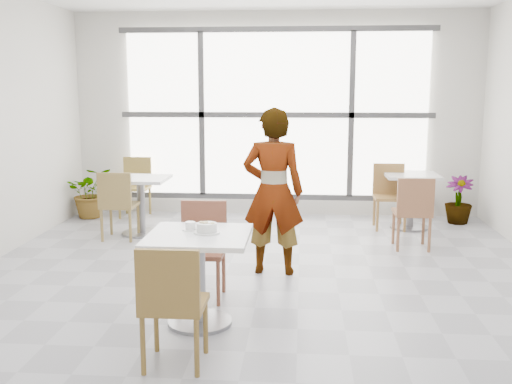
# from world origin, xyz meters

# --- Properties ---
(floor) EXTENTS (7.00, 7.00, 0.00)m
(floor) POSITION_xyz_m (0.00, 0.00, 0.00)
(floor) COLOR #9E9EA5
(floor) RESTS_ON ground
(wall_back) EXTENTS (6.00, 0.00, 6.00)m
(wall_back) POSITION_xyz_m (0.00, 3.50, 1.50)
(wall_back) COLOR silver
(wall_back) RESTS_ON ground
(wall_front) EXTENTS (6.00, 0.00, 6.00)m
(wall_front) POSITION_xyz_m (0.00, -3.50, 1.50)
(wall_front) COLOR silver
(wall_front) RESTS_ON ground
(window) EXTENTS (4.60, 0.07, 2.52)m
(window) POSITION_xyz_m (0.00, 3.44, 1.50)
(window) COLOR white
(window) RESTS_ON ground
(main_table) EXTENTS (0.80, 0.80, 0.75)m
(main_table) POSITION_xyz_m (-0.42, -0.82, 0.52)
(main_table) COLOR white
(main_table) RESTS_ON ground
(chair_near) EXTENTS (0.42, 0.42, 0.87)m
(chair_near) POSITION_xyz_m (-0.46, -1.62, 0.50)
(chair_near) COLOR olive
(chair_near) RESTS_ON ground
(chair_far) EXTENTS (0.42, 0.42, 0.87)m
(chair_far) POSITION_xyz_m (-0.50, -0.16, 0.50)
(chair_far) COLOR brown
(chair_far) RESTS_ON ground
(oatmeal_bowl) EXTENTS (0.21, 0.21, 0.09)m
(oatmeal_bowl) POSITION_xyz_m (-0.35, -0.79, 0.79)
(oatmeal_bowl) COLOR silver
(oatmeal_bowl) RESTS_ON main_table
(coffee_cup) EXTENTS (0.16, 0.13, 0.07)m
(coffee_cup) POSITION_xyz_m (-0.50, -0.70, 0.78)
(coffee_cup) COLOR white
(coffee_cup) RESTS_ON main_table
(person) EXTENTS (0.64, 0.44, 1.70)m
(person) POSITION_xyz_m (0.11, 0.58, 0.85)
(person) COLOR black
(person) RESTS_ON ground
(bg_table_left) EXTENTS (0.70, 0.70, 0.75)m
(bg_table_left) POSITION_xyz_m (-1.69, 2.08, 0.49)
(bg_table_left) COLOR silver
(bg_table_left) RESTS_ON ground
(bg_table_right) EXTENTS (0.70, 0.70, 0.75)m
(bg_table_right) POSITION_xyz_m (1.87, 2.70, 0.49)
(bg_table_right) COLOR silver
(bg_table_right) RESTS_ON ground
(bg_chair_left_near) EXTENTS (0.42, 0.42, 0.87)m
(bg_chair_left_near) POSITION_xyz_m (-1.90, 1.76, 0.50)
(bg_chair_left_near) COLOR olive
(bg_chair_left_near) RESTS_ON ground
(bg_chair_left_far) EXTENTS (0.42, 0.42, 0.87)m
(bg_chair_left_far) POSITION_xyz_m (-2.08, 3.22, 0.50)
(bg_chair_left_far) COLOR olive
(bg_chair_left_far) RESTS_ON ground
(bg_chair_right_near) EXTENTS (0.42, 0.42, 0.87)m
(bg_chair_right_near) POSITION_xyz_m (1.70, 1.58, 0.50)
(bg_chair_right_near) COLOR #8E5B3C
(bg_chair_right_near) RESTS_ON ground
(bg_chair_right_far) EXTENTS (0.42, 0.42, 0.87)m
(bg_chair_right_far) POSITION_xyz_m (1.58, 2.72, 0.50)
(bg_chair_right_far) COLOR olive
(bg_chair_right_far) RESTS_ON ground
(plant_left) EXTENTS (0.85, 0.80, 0.75)m
(plant_left) POSITION_xyz_m (-2.70, 3.03, 0.37)
(plant_left) COLOR #568942
(plant_left) RESTS_ON ground
(plant_right) EXTENTS (0.48, 0.48, 0.67)m
(plant_right) POSITION_xyz_m (2.60, 3.06, 0.34)
(plant_right) COLOR #4F853B
(plant_right) RESTS_ON ground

